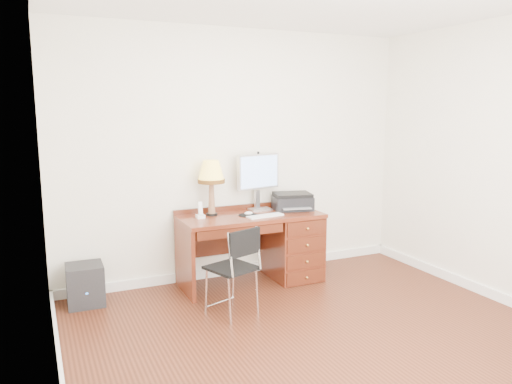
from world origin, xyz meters
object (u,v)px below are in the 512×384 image
phone (200,213)px  equipment_box (85,285)px  leg_lamp (211,175)px  chair (234,263)px  desk (278,242)px  printer (292,201)px  monitor (259,175)px

phone → equipment_box: phone is taller
equipment_box → leg_lamp: bearing=3.1°
chair → equipment_box: bearing=126.0°
desk → leg_lamp: 1.05m
printer → equipment_box: size_ratio=1.21×
leg_lamp → equipment_box: size_ratio=1.47×
printer → equipment_box: printer is taller
chair → printer: bearing=18.7°
desk → chair: bearing=-137.7°
desk → equipment_box: (-2.00, 0.10, -0.22)m
chair → leg_lamp: bearing=64.1°
leg_lamp → chair: 1.11m
desk → chair: chair is taller
desk → printer: (0.21, 0.06, 0.43)m
desk → monitor: size_ratio=2.43×
chair → equipment_box: 1.49m
monitor → printer: size_ratio=1.30×
desk → leg_lamp: size_ratio=2.60×
leg_lamp → phone: 0.41m
monitor → chair: 1.32m
desk → chair: size_ratio=1.83×
leg_lamp → phone: bearing=-150.8°
monitor → phone: bearing=179.3°
phone → equipment_box: 1.30m
desk → equipment_box: size_ratio=3.82×
chair → monitor: bearing=35.0°
monitor → equipment_box: (-1.87, -0.11, -0.94)m
phone → chair: 0.84m
phone → printer: bearing=0.7°
phone → chair: (0.05, -0.78, -0.30)m
desk → equipment_box: desk is taller
desk → monitor: bearing=123.0°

